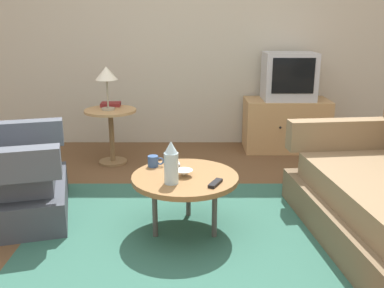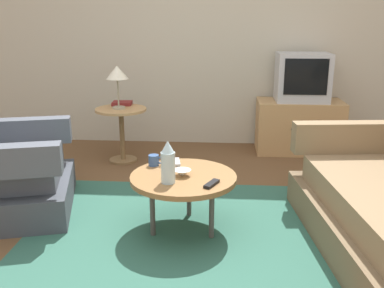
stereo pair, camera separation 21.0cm
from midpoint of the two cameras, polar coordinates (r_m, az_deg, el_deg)
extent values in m
plane|color=brown|center=(2.95, 0.60, -12.41)|extent=(16.00, 16.00, 0.00)
cube|color=#BCB29E|center=(4.95, 2.45, 15.59)|extent=(9.00, 0.12, 2.70)
cube|color=#2D5B4C|center=(3.06, 0.88, -11.26)|extent=(2.16, 1.71, 0.00)
cube|color=#3E424B|center=(3.53, -21.93, -6.49)|extent=(1.16, 1.15, 0.24)
cube|color=#4C515B|center=(3.46, -22.30, -3.27)|extent=(0.95, 0.84, 0.18)
cube|color=#4C515B|center=(3.78, -21.54, 1.52)|extent=(0.95, 0.38, 0.21)
cube|color=#846B4C|center=(3.57, 22.38, 0.84)|extent=(0.95, 0.24, 0.24)
cylinder|color=olive|center=(2.90, 0.92, -4.55)|extent=(0.73, 0.73, 0.04)
cylinder|color=#4C4742|center=(3.18, 1.50, -6.49)|extent=(0.04, 0.04, 0.37)
cylinder|color=#4C4742|center=(2.91, -3.23, -8.85)|extent=(0.04, 0.04, 0.37)
cylinder|color=#4C4742|center=(2.88, 4.76, -9.13)|extent=(0.04, 0.04, 0.37)
cylinder|color=tan|center=(4.33, -8.12, 4.57)|extent=(0.51, 0.51, 0.02)
cylinder|color=brown|center=(4.39, -7.98, 1.01)|extent=(0.05, 0.05, 0.53)
cylinder|color=brown|center=(4.47, -7.85, -2.13)|extent=(0.28, 0.28, 0.02)
cube|color=tan|center=(4.84, 15.28, 2.27)|extent=(0.91, 0.47, 0.57)
sphere|color=black|center=(4.58, 14.53, 1.90)|extent=(0.02, 0.02, 0.02)
sphere|color=black|center=(4.63, 17.19, 1.82)|extent=(0.02, 0.02, 0.02)
cube|color=#B7B7BC|center=(4.74, 15.78, 8.58)|extent=(0.55, 0.40, 0.51)
cube|color=black|center=(4.54, 16.31, 8.59)|extent=(0.44, 0.01, 0.37)
cylinder|color=#9E937A|center=(4.31, -8.38, 4.81)|extent=(0.13, 0.13, 0.02)
cylinder|color=#9E937A|center=(4.28, -8.46, 6.76)|extent=(0.02, 0.02, 0.28)
cone|color=beige|center=(4.25, -8.58, 9.44)|extent=(0.22, 0.22, 0.13)
cylinder|color=silver|center=(2.74, -1.03, -3.20)|extent=(0.09, 0.09, 0.20)
cone|color=silver|center=(2.69, -1.04, -0.36)|extent=(0.08, 0.08, 0.08)
cylinder|color=#335184|center=(3.08, -3.20, -2.21)|extent=(0.08, 0.08, 0.08)
torus|color=#335184|center=(3.07, -2.24, -2.23)|extent=(0.06, 0.01, 0.06)
cone|color=silver|center=(2.88, 0.81, -3.89)|extent=(0.12, 0.12, 0.04)
cube|color=black|center=(2.73, 4.85, -5.35)|extent=(0.10, 0.15, 0.02)
cube|color=#B2B2B7|center=(3.12, -0.18, -2.46)|extent=(0.08, 0.16, 0.02)
cube|color=maroon|center=(4.50, -8.01, 5.41)|extent=(0.21, 0.17, 0.03)
camera|label=1|loc=(0.11, -88.05, 0.58)|focal=39.90mm
camera|label=2|loc=(0.11, 91.95, -0.58)|focal=39.90mm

